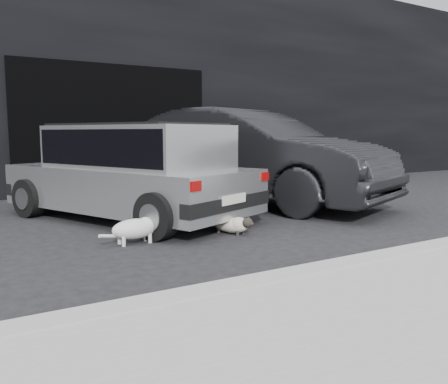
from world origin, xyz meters
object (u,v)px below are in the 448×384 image
silver_hatchback (133,167)px  cat_siamese (234,225)px  second_car (247,157)px  cat_white (138,228)px

silver_hatchback → cat_siamese: (0.67, -1.59, -0.63)m
second_car → cat_white: 3.36m
silver_hatchback → cat_white: 1.63m
silver_hatchback → second_car: bearing=-12.5°
cat_white → second_car: bearing=123.2°
second_car → cat_white: size_ratio=6.36×
silver_hatchback → second_car: second_car is taller
second_car → cat_siamese: size_ratio=7.47×
cat_siamese → silver_hatchback: bearing=-89.3°
cat_siamese → cat_white: (-1.18, 0.15, 0.06)m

